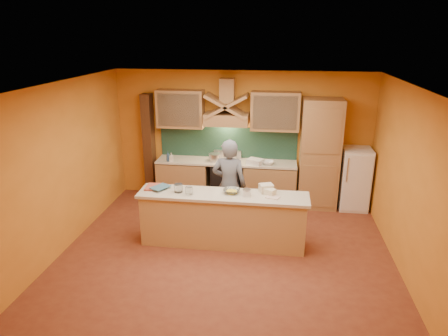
# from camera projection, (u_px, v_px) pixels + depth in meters

# --- Properties ---
(floor) EXTENTS (5.50, 5.00, 0.01)m
(floor) POSITION_uv_depth(u_px,v_px,m) (226.00, 252.00, 6.76)
(floor) COLOR brown
(floor) RESTS_ON ground
(ceiling) EXTENTS (5.50, 5.00, 0.01)m
(ceiling) POSITION_uv_depth(u_px,v_px,m) (227.00, 85.00, 5.86)
(ceiling) COLOR white
(ceiling) RESTS_ON wall_back
(wall_back) EXTENTS (5.50, 0.02, 2.80)m
(wall_back) POSITION_uv_depth(u_px,v_px,m) (242.00, 136.00, 8.66)
(wall_back) COLOR orange
(wall_back) RESTS_ON floor
(wall_front) EXTENTS (5.50, 0.02, 2.80)m
(wall_front) POSITION_uv_depth(u_px,v_px,m) (193.00, 259.00, 3.97)
(wall_front) COLOR orange
(wall_front) RESTS_ON floor
(wall_left) EXTENTS (0.02, 5.00, 2.80)m
(wall_left) POSITION_uv_depth(u_px,v_px,m) (64.00, 167.00, 6.68)
(wall_left) COLOR orange
(wall_left) RESTS_ON floor
(wall_right) EXTENTS (0.02, 5.00, 2.80)m
(wall_right) POSITION_uv_depth(u_px,v_px,m) (409.00, 183.00, 5.95)
(wall_right) COLOR orange
(wall_right) RESTS_ON floor
(base_cabinet_left) EXTENTS (1.10, 0.60, 0.86)m
(base_cabinet_left) POSITION_uv_depth(u_px,v_px,m) (184.00, 180.00, 8.85)
(base_cabinet_left) COLOR #A77A4C
(base_cabinet_left) RESTS_ON floor
(base_cabinet_right) EXTENTS (1.10, 0.60, 0.86)m
(base_cabinet_right) POSITION_uv_depth(u_px,v_px,m) (270.00, 184.00, 8.60)
(base_cabinet_right) COLOR #A77A4C
(base_cabinet_right) RESTS_ON floor
(counter_top) EXTENTS (3.00, 0.62, 0.04)m
(counter_top) POSITION_uv_depth(u_px,v_px,m) (226.00, 162.00, 8.58)
(counter_top) COLOR beige
(counter_top) RESTS_ON base_cabinet_left
(stove) EXTENTS (0.60, 0.58, 0.90)m
(stove) POSITION_uv_depth(u_px,v_px,m) (226.00, 181.00, 8.72)
(stove) COLOR black
(stove) RESTS_ON floor
(backsplash) EXTENTS (3.00, 0.03, 0.70)m
(backsplash) POSITION_uv_depth(u_px,v_px,m) (228.00, 143.00, 8.73)
(backsplash) COLOR #19372C
(backsplash) RESTS_ON wall_back
(range_hood) EXTENTS (0.92, 0.50, 0.24)m
(range_hood) POSITION_uv_depth(u_px,v_px,m) (227.00, 119.00, 8.33)
(range_hood) COLOR #A77A4C
(range_hood) RESTS_ON wall_back
(hood_chimney) EXTENTS (0.30, 0.30, 0.50)m
(hood_chimney) POSITION_uv_depth(u_px,v_px,m) (227.00, 91.00, 8.23)
(hood_chimney) COLOR #A77A4C
(hood_chimney) RESTS_ON wall_back
(upper_cabinet_left) EXTENTS (1.00, 0.35, 0.80)m
(upper_cabinet_left) POSITION_uv_depth(u_px,v_px,m) (180.00, 109.00, 8.47)
(upper_cabinet_left) COLOR #A77A4C
(upper_cabinet_left) RESTS_ON wall_back
(upper_cabinet_right) EXTENTS (1.00, 0.35, 0.80)m
(upper_cabinet_right) POSITION_uv_depth(u_px,v_px,m) (275.00, 111.00, 8.21)
(upper_cabinet_right) COLOR #A77A4C
(upper_cabinet_right) RESTS_ON wall_back
(pantry_column) EXTENTS (0.80, 0.60, 2.30)m
(pantry_column) POSITION_uv_depth(u_px,v_px,m) (320.00, 154.00, 8.24)
(pantry_column) COLOR #A77A4C
(pantry_column) RESTS_ON floor
(fridge) EXTENTS (0.58, 0.60, 1.30)m
(fridge) POSITION_uv_depth(u_px,v_px,m) (354.00, 179.00, 8.30)
(fridge) COLOR white
(fridge) RESTS_ON floor
(trim_column_left) EXTENTS (0.20, 0.30, 2.30)m
(trim_column_left) POSITION_uv_depth(u_px,v_px,m) (149.00, 146.00, 8.87)
(trim_column_left) COLOR #472816
(trim_column_left) RESTS_ON floor
(island_body) EXTENTS (2.80, 0.55, 0.88)m
(island_body) POSITION_uv_depth(u_px,v_px,m) (223.00, 221.00, 6.92)
(island_body) COLOR tan
(island_body) RESTS_ON floor
(island_top) EXTENTS (2.90, 0.62, 0.05)m
(island_top) POSITION_uv_depth(u_px,v_px,m) (223.00, 195.00, 6.76)
(island_top) COLOR beige
(island_top) RESTS_ON island_body
(person) EXTENTS (0.66, 0.46, 1.75)m
(person) POSITION_uv_depth(u_px,v_px,m) (229.00, 186.00, 7.31)
(person) COLOR slate
(person) RESTS_ON floor
(pot_large) EXTENTS (0.29, 0.29, 0.17)m
(pot_large) POSITION_uv_depth(u_px,v_px,m) (215.00, 158.00, 8.54)
(pot_large) COLOR #B7B7BE
(pot_large) RESTS_ON stove
(pot_small) EXTENTS (0.23, 0.23, 0.14)m
(pot_small) POSITION_uv_depth(u_px,v_px,m) (232.00, 157.00, 8.66)
(pot_small) COLOR silver
(pot_small) RESTS_ON stove
(soap_bottle_a) EXTENTS (0.11, 0.11, 0.19)m
(soap_bottle_a) POSITION_uv_depth(u_px,v_px,m) (171.00, 157.00, 8.49)
(soap_bottle_a) COLOR beige
(soap_bottle_a) RESTS_ON counter_top
(soap_bottle_b) EXTENTS (0.10, 0.10, 0.21)m
(soap_bottle_b) POSITION_uv_depth(u_px,v_px,m) (168.00, 156.00, 8.52)
(soap_bottle_b) COLOR #2E507F
(soap_bottle_b) RESTS_ON counter_top
(bowl_back) EXTENTS (0.28, 0.28, 0.07)m
(bowl_back) POSITION_uv_depth(u_px,v_px,m) (268.00, 163.00, 8.33)
(bowl_back) COLOR white
(bowl_back) RESTS_ON counter_top
(dish_rack) EXTENTS (0.38, 0.34, 0.11)m
(dish_rack) POSITION_uv_depth(u_px,v_px,m) (255.00, 162.00, 8.34)
(dish_rack) COLOR white
(dish_rack) RESTS_ON counter_top
(book_lower) EXTENTS (0.27, 0.35, 0.03)m
(book_lower) POSITION_uv_depth(u_px,v_px,m) (146.00, 187.00, 7.02)
(book_lower) COLOR #B85141
(book_lower) RESTS_ON island_top
(book_upper) EXTENTS (0.37, 0.40, 0.02)m
(book_upper) POSITION_uv_depth(u_px,v_px,m) (156.00, 186.00, 7.02)
(book_upper) COLOR #3C6984
(book_upper) RESTS_ON island_top
(jar_large) EXTENTS (0.16, 0.16, 0.14)m
(jar_large) POSITION_uv_depth(u_px,v_px,m) (178.00, 188.00, 6.81)
(jar_large) COLOR silver
(jar_large) RESTS_ON island_top
(jar_small) EXTENTS (0.13, 0.13, 0.13)m
(jar_small) POSITION_uv_depth(u_px,v_px,m) (189.00, 191.00, 6.72)
(jar_small) COLOR white
(jar_small) RESTS_ON island_top
(kitchen_scale) EXTENTS (0.12, 0.12, 0.10)m
(kitchen_scale) POSITION_uv_depth(u_px,v_px,m) (247.00, 193.00, 6.66)
(kitchen_scale) COLOR white
(kitchen_scale) RESTS_ON island_top
(mixing_bowl) EXTENTS (0.30, 0.30, 0.07)m
(mixing_bowl) POSITION_uv_depth(u_px,v_px,m) (232.00, 191.00, 6.78)
(mixing_bowl) COLOR silver
(mixing_bowl) RESTS_ON island_top
(cloth) EXTENTS (0.26, 0.22, 0.01)m
(cloth) POSITION_uv_depth(u_px,v_px,m) (273.00, 197.00, 6.60)
(cloth) COLOR beige
(cloth) RESTS_ON island_top
(grocery_bag_a) EXTENTS (0.27, 0.25, 0.14)m
(grocery_bag_a) POSITION_uv_depth(u_px,v_px,m) (266.00, 188.00, 6.80)
(grocery_bag_a) COLOR beige
(grocery_bag_a) RESTS_ON island_top
(grocery_bag_b) EXTENTS (0.22, 0.21, 0.11)m
(grocery_bag_b) POSITION_uv_depth(u_px,v_px,m) (270.00, 192.00, 6.69)
(grocery_bag_b) COLOR beige
(grocery_bag_b) RESTS_ON island_top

